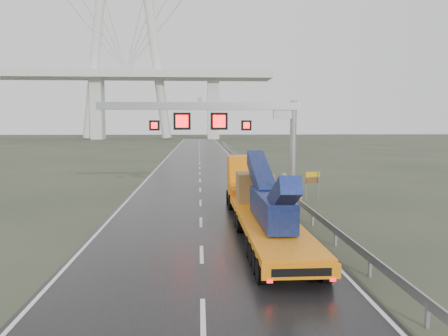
{
  "coord_description": "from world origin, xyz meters",
  "views": [
    {
      "loc": [
        -0.09,
        -14.06,
        5.57
      ],
      "look_at": [
        1.23,
        8.85,
        3.2
      ],
      "focal_mm": 35.0,
      "sensor_mm": 36.0,
      "label": 1
    }
  ],
  "objects": [
    {
      "name": "ground",
      "position": [
        0.0,
        0.0,
        0.0
      ],
      "size": [
        400.0,
        400.0,
        0.0
      ],
      "primitive_type": "plane",
      "color": "#303726",
      "rests_on": "ground"
    },
    {
      "name": "road",
      "position": [
        0.0,
        40.0,
        0.01
      ],
      "size": [
        11.0,
        200.0,
        0.02
      ],
      "primitive_type": "cube",
      "color": "black",
      "rests_on": "ground"
    },
    {
      "name": "guardrail",
      "position": [
        6.1,
        30.0,
        0.7
      ],
      "size": [
        0.2,
        140.0,
        1.4
      ],
      "primitive_type": null,
      "color": "gray",
      "rests_on": "ground"
    },
    {
      "name": "sign_gantry",
      "position": [
        2.1,
        17.99,
        5.61
      ],
      "size": [
        14.9,
        1.2,
        7.42
      ],
      "color": "silver",
      "rests_on": "ground"
    },
    {
      "name": "heavy_haul_truck",
      "position": [
        3.1,
        9.51,
        1.56
      ],
      "size": [
        2.71,
        17.21,
        4.03
      ],
      "rotation": [
        0.0,
        0.0,
        0.01
      ],
      "color": "orange",
      "rests_on": "ground"
    },
    {
      "name": "exit_sign_pair",
      "position": [
        8.04,
        16.51,
        1.49
      ],
      "size": [
        1.17,
        0.54,
        2.13
      ],
      "rotation": [
        0.0,
        0.0,
        0.4
      ],
      "color": "#919399",
      "rests_on": "ground"
    },
    {
      "name": "striped_barrier",
      "position": [
        6.0,
        18.3,
        0.61
      ],
      "size": [
        0.78,
        0.51,
        1.23
      ],
      "primitive_type": "cube",
      "rotation": [
        0.0,
        0.0,
        0.17
      ],
      "color": "red",
      "rests_on": "ground"
    }
  ]
}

